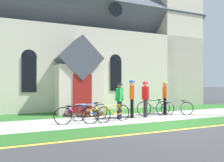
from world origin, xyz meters
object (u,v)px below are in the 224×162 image
(bicycle_yellow, at_px, (114,113))
(bicycle_white, at_px, (154,108))
(bicycle_red, at_px, (90,112))
(cyclist_in_orange_jersey, at_px, (132,95))
(cyclist_in_white_jersey, at_px, (145,96))
(bicycle_orange, at_px, (177,108))
(bicycle_green, at_px, (77,115))
(cyclist_in_red_jersey, at_px, (120,98))
(church_sign, at_px, (82,90))
(roadside_conifer, at_px, (169,57))
(cyclist_in_yellow_jersey, at_px, (165,95))

(bicycle_yellow, bearing_deg, bicycle_white, 19.65)
(bicycle_red, xyz_separation_m, cyclist_in_orange_jersey, (2.02, -0.16, 0.69))
(bicycle_red, relative_size, cyclist_in_white_jersey, 1.02)
(bicycle_orange, distance_m, bicycle_white, 1.23)
(bicycle_red, relative_size, bicycle_green, 1.00)
(bicycle_yellow, height_order, cyclist_in_red_jersey, cyclist_in_red_jersey)
(bicycle_white, bearing_deg, cyclist_in_red_jersey, -170.24)
(bicycle_orange, bearing_deg, bicycle_white, 160.42)
(bicycle_red, bearing_deg, cyclist_in_orange_jersey, -4.63)
(church_sign, relative_size, bicycle_green, 1.15)
(bicycle_yellow, height_order, cyclist_in_white_jersey, cyclist_in_white_jersey)
(cyclist_in_red_jersey, relative_size, cyclist_in_orange_jersey, 0.92)
(church_sign, relative_size, cyclist_in_orange_jersey, 1.14)
(church_sign, height_order, bicycle_orange, church_sign)
(bicycle_red, height_order, bicycle_white, bicycle_white)
(bicycle_red, xyz_separation_m, roadside_conifer, (10.75, 8.27, 3.75))
(cyclist_in_white_jersey, distance_m, cyclist_in_yellow_jersey, 1.78)
(cyclist_in_red_jersey, bearing_deg, bicycle_white, 9.76)
(church_sign, relative_size, roadside_conifer, 0.31)
(cyclist_in_yellow_jersey, bearing_deg, bicycle_orange, -70.97)
(cyclist_in_yellow_jersey, xyz_separation_m, roadside_conifer, (6.39, 7.82, 3.13))
(cyclist_in_orange_jersey, xyz_separation_m, cyclist_in_yellow_jersey, (2.34, 0.61, -0.06))
(bicycle_white, distance_m, bicycle_green, 4.31)
(bicycle_yellow, distance_m, cyclist_in_orange_jersey, 1.53)
(church_sign, height_order, cyclist_in_orange_jersey, church_sign)
(bicycle_yellow, distance_m, roadside_conifer, 13.97)
(church_sign, bearing_deg, bicycle_yellow, -80.42)
(cyclist_in_yellow_jersey, bearing_deg, cyclist_in_red_jersey, -167.83)
(church_sign, relative_size, bicycle_red, 1.16)
(cyclist_in_orange_jersey, bearing_deg, bicycle_red, 175.37)
(bicycle_orange, xyz_separation_m, cyclist_in_white_jersey, (-1.89, 0.03, 0.65))
(church_sign, bearing_deg, cyclist_in_orange_jersey, -53.77)
(bicycle_orange, bearing_deg, cyclist_in_orange_jersey, 178.02)
(bicycle_yellow, xyz_separation_m, cyclist_in_yellow_jersey, (3.56, 1.23, 0.63))
(bicycle_red, xyz_separation_m, cyclist_in_yellow_jersey, (4.36, 0.45, 0.62))
(bicycle_green, xyz_separation_m, cyclist_in_white_jersey, (3.49, 0.47, 0.64))
(bicycle_green, relative_size, cyclist_in_white_jersey, 1.03)
(bicycle_yellow, xyz_separation_m, bicycle_white, (2.64, 0.94, 0.02))
(bicycle_orange, relative_size, cyclist_in_white_jersey, 0.94)
(bicycle_yellow, bearing_deg, church_sign, 99.58)
(bicycle_yellow, xyz_separation_m, cyclist_in_white_jersey, (1.91, 0.56, 0.65))
(cyclist_in_yellow_jersey, bearing_deg, bicycle_green, -167.40)
(bicycle_green, distance_m, cyclist_in_yellow_jersey, 5.31)
(bicycle_orange, distance_m, cyclist_in_red_jersey, 3.31)
(bicycle_green, bearing_deg, roadside_conifer, 37.88)
(church_sign, xyz_separation_m, bicycle_red, (-0.30, -2.18, -0.89))
(bicycle_green, relative_size, roadside_conifer, 0.27)
(cyclist_in_orange_jersey, bearing_deg, church_sign, 126.23)
(bicycle_green, height_order, cyclist_in_orange_jersey, cyclist_in_orange_jersey)
(cyclist_in_white_jersey, bearing_deg, cyclist_in_orange_jersey, 174.88)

